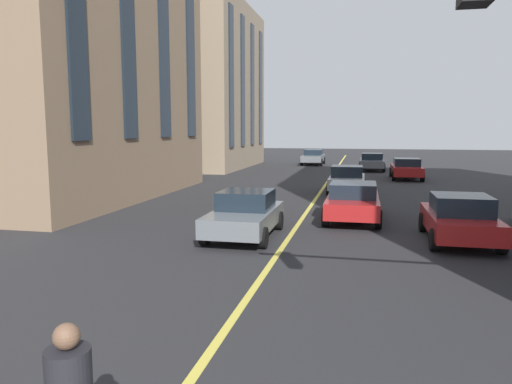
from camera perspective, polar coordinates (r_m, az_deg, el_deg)
lane_centre_line at (r=21.18m, az=6.60°, el=-1.46°), size 80.00×0.16×0.01m
car_silver_parked_a at (r=25.25m, az=10.68°, el=1.49°), size 3.90×1.89×1.40m
car_grey_parked_b at (r=39.18m, az=13.50°, el=3.51°), size 4.40×1.95×1.37m
car_red_near at (r=15.18m, az=22.87°, el=-2.89°), size 3.90×1.89×1.40m
car_grey_oncoming at (r=44.70m, az=6.76°, el=4.13°), size 4.40×1.95×1.37m
car_red_mid at (r=17.74m, az=11.36°, el=-1.01°), size 4.40×1.95×1.37m
car_red_trailing at (r=33.07m, az=17.31°, el=2.68°), size 4.40×1.95×1.37m
car_grey_far at (r=14.70m, az=-1.31°, el=-2.62°), size 3.90×1.89×1.40m
building_left_near at (r=42.80m, az=-8.07°, el=12.06°), size 13.76×10.67×13.49m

